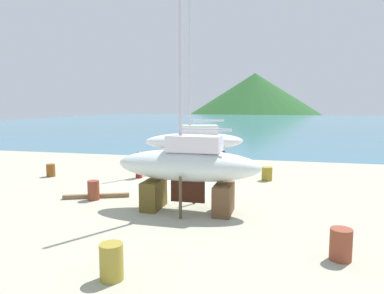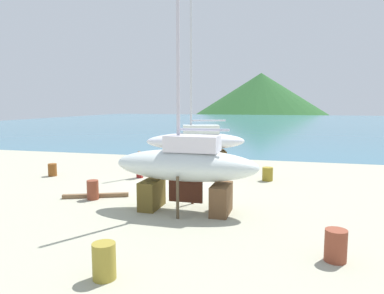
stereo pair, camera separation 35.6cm
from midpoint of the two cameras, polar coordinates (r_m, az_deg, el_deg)
ground_plane at (r=16.79m, az=-8.18°, el=-8.54°), size 54.03×54.03×0.00m
sea_water at (r=88.10m, az=9.83°, el=3.93°), size 133.96×118.57×0.01m
headland_hill at (r=182.63m, az=9.90°, el=5.43°), size 124.72×124.72×39.33m
sailboat_far_slipway at (r=24.48m, az=0.06°, el=0.79°), size 7.06×4.02×11.77m
sailboat_large_starboard at (r=14.73m, az=-1.30°, el=-3.21°), size 6.08×2.28×9.97m
worker at (r=21.69m, az=-8.98°, el=-2.72°), size 0.48×0.33×1.65m
barrel_tipped_right at (r=9.74m, az=-13.83°, el=-17.40°), size 0.76×0.76×0.95m
barrel_tipped_left at (r=21.27m, az=11.44°, el=-4.22°), size 0.69×0.69×0.79m
barrel_tipped_center at (r=11.31m, az=21.86°, el=-14.27°), size 0.86×0.86×0.92m
barrel_blue_faded at (r=23.68m, az=-22.07°, el=-3.48°), size 0.72×0.72×0.77m
barrel_rust_mid at (r=17.37m, az=-16.06°, el=-6.67°), size 0.62×0.62×0.90m
timber_long_aft at (r=17.73m, az=-15.61°, el=-7.57°), size 2.94×1.38×0.19m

